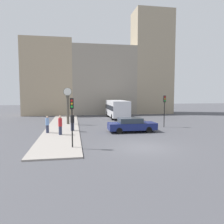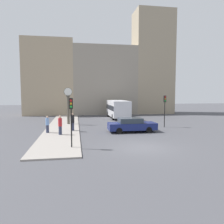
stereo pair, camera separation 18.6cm
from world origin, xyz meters
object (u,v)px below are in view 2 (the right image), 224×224
at_px(traffic_light_near, 71,112).
at_px(pedestrian_red_top, 60,125).
at_px(sedan_car, 132,125).
at_px(street_clock, 68,106).
at_px(pedestrian_black_jacket, 72,122).
at_px(pedestrian_blue_stripe, 47,124).
at_px(bus_distant, 118,108).
at_px(traffic_light_far, 165,105).

relative_size(traffic_light_near, pedestrian_red_top, 1.96).
distance_m(sedan_car, street_clock, 9.06).
relative_size(street_clock, pedestrian_red_top, 2.54).
bearing_deg(sedan_car, traffic_light_near, -135.68).
relative_size(sedan_car, pedestrian_black_jacket, 2.67).
bearing_deg(pedestrian_black_jacket, pedestrian_red_top, -117.98).
bearing_deg(sedan_car, pedestrian_red_top, -173.18).
relative_size(traffic_light_near, pedestrian_black_jacket, 1.93).
bearing_deg(pedestrian_blue_stripe, bus_distant, 51.97).
bearing_deg(traffic_light_near, pedestrian_red_top, 102.80).
bearing_deg(bus_distant, pedestrian_blue_stripe, -128.03).
height_order(sedan_car, street_clock, street_clock).
height_order(traffic_light_far, street_clock, street_clock).
distance_m(traffic_light_far, pedestrian_red_top, 11.97).
height_order(street_clock, pedestrian_black_jacket, street_clock).
relative_size(bus_distant, traffic_light_near, 2.10).
bearing_deg(pedestrian_black_jacket, traffic_light_far, 6.55).
relative_size(bus_distant, pedestrian_red_top, 4.12).
bearing_deg(traffic_light_near, sedan_car, 44.32).
xyz_separation_m(bus_distant, traffic_light_near, (-6.77, -17.78, 1.02)).
xyz_separation_m(traffic_light_near, pedestrian_red_top, (-1.10, 4.86, -1.59)).
bearing_deg(traffic_light_far, bus_distant, 110.02).
bearing_deg(pedestrian_blue_stripe, traffic_light_far, 8.92).
distance_m(sedan_car, pedestrian_blue_stripe, 8.21).
distance_m(traffic_light_near, street_clock, 11.91).
distance_m(bus_distant, traffic_light_far, 10.38).
xyz_separation_m(bus_distant, pedestrian_blue_stripe, (-9.15, -11.70, -0.65)).
bearing_deg(street_clock, pedestrian_red_top, -94.27).
bearing_deg(traffic_light_near, pedestrian_blue_stripe, 111.34).
relative_size(traffic_light_far, street_clock, 0.81).
xyz_separation_m(sedan_car, traffic_light_far, (4.49, 2.38, 1.88)).
relative_size(traffic_light_far, pedestrian_black_jacket, 2.02).
relative_size(sedan_car, street_clock, 1.07).
bearing_deg(street_clock, pedestrian_black_jacket, -83.73).
distance_m(bus_distant, pedestrian_blue_stripe, 14.86).
relative_size(sedan_car, bus_distant, 0.66).
bearing_deg(traffic_light_near, pedestrian_black_jacket, 90.24).
distance_m(street_clock, pedestrian_blue_stripe, 6.24).
relative_size(traffic_light_near, street_clock, 0.77).
bearing_deg(traffic_light_far, sedan_car, -152.03).
bearing_deg(traffic_light_far, pedestrian_blue_stripe, -171.08).
xyz_separation_m(street_clock, pedestrian_blue_stripe, (-1.80, -5.81, -1.41)).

